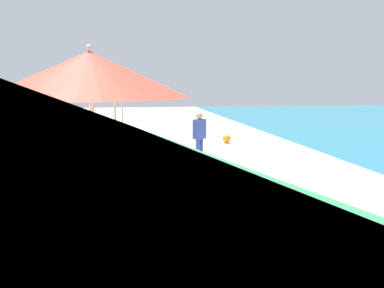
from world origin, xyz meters
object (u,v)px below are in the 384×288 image
object	(u,v)px
lounger_farthest_shoreside	(140,144)
person_walking_near	(199,133)
umbrella_farthest	(121,77)
cooler_box	(72,159)
beach_ball	(227,139)
lounger_third_shoreside	(168,225)
umbrella_fourth	(114,77)
lounger_fourth_shoreside	(156,169)
umbrella_third	(90,75)
lounger_fourth_inland	(147,202)

from	to	relation	value
lounger_farthest_shoreside	person_walking_near	bearing A→B (deg)	-35.22
umbrella_farthest	cooler_box	world-z (taller)	umbrella_farthest
umbrella_farthest	lounger_farthest_shoreside	xyz separation A→B (m)	(0.51, 1.19, -2.14)
beach_ball	lounger_third_shoreside	bearing A→B (deg)	-109.80
umbrella_fourth	lounger_fourth_shoreside	distance (m)	2.58
umbrella_third	cooler_box	size ratio (longest dim) A/B	4.21
cooler_box	lounger_farthest_shoreside	bearing A→B (deg)	31.08
lounger_third_shoreside	lounger_fourth_inland	world-z (taller)	lounger_third_shoreside
lounger_fourth_shoreside	beach_ball	xyz separation A→B (m)	(3.12, 5.39, -0.16)
umbrella_fourth	person_walking_near	bearing A→B (deg)	54.13
lounger_third_shoreside	lounger_fourth_shoreside	xyz separation A→B (m)	(0.04, 3.37, 0.02)
umbrella_fourth	cooler_box	distance (m)	4.54
beach_ball	cooler_box	bearing A→B (deg)	-151.02
lounger_fourth_inland	person_walking_near	xyz separation A→B (m)	(1.64, 3.99, 0.62)
lounger_fourth_shoreside	beach_ball	world-z (taller)	lounger_fourth_shoreside
umbrella_third	lounger_third_shoreside	xyz separation A→B (m)	(0.84, 1.24, -2.06)
lounger_fourth_shoreside	umbrella_fourth	bearing A→B (deg)	-120.72
umbrella_third	person_walking_near	xyz separation A→B (m)	(2.24, 6.38, -1.47)
lounger_fourth_shoreside	umbrella_third	bearing A→B (deg)	-98.03
umbrella_fourth	lounger_fourth_inland	world-z (taller)	umbrella_fourth
lounger_fourth_inland	umbrella_farthest	distance (m)	5.15
lounger_third_shoreside	lounger_farthest_shoreside	distance (m)	6.97
lounger_farthest_shoreside	lounger_fourth_inland	bearing A→B (deg)	-77.42
umbrella_fourth	lounger_farthest_shoreside	world-z (taller)	umbrella_fourth
lounger_fourth_inland	cooler_box	size ratio (longest dim) A/B	2.63
umbrella_farthest	beach_ball	xyz separation A→B (m)	(3.93, 2.98, -2.32)
umbrella_fourth	umbrella_farthest	distance (m)	3.66
person_walking_near	cooler_box	world-z (taller)	person_walking_near
cooler_box	beach_ball	bearing A→B (deg)	28.98
lounger_fourth_inland	lounger_farthest_shoreside	world-z (taller)	lounger_farthest_shoreside
beach_ball	person_walking_near	bearing A→B (deg)	-115.91
lounger_third_shoreside	lounger_fourth_inland	xyz separation A→B (m)	(-0.25, 1.15, -0.03)
lounger_third_shoreside	cooler_box	size ratio (longest dim) A/B	2.46
lounger_fourth_shoreside	lounger_third_shoreside	bearing A→B (deg)	-87.88
cooler_box	umbrella_fourth	bearing A→B (deg)	-68.06
lounger_fourth_shoreside	person_walking_near	bearing A→B (deg)	55.30
cooler_box	beach_ball	size ratio (longest dim) A/B	1.89
umbrella_farthest	beach_ball	world-z (taller)	umbrella_farthest
umbrella_third	cooler_box	world-z (taller)	umbrella_third
cooler_box	lounger_fourth_inland	bearing A→B (deg)	-66.40
lounger_fourth_inland	lounger_fourth_shoreside	bearing A→B (deg)	72.92
lounger_fourth_shoreside	lounger_fourth_inland	bearing A→B (deg)	-94.59
person_walking_near	umbrella_fourth	bearing A→B (deg)	103.95
lounger_third_shoreside	cooler_box	bearing A→B (deg)	100.78
umbrella_fourth	beach_ball	bearing A→B (deg)	59.30
lounger_fourth_inland	beach_ball	xyz separation A→B (m)	(3.40, 7.61, -0.12)
lounger_third_shoreside	umbrella_fourth	world-z (taller)	umbrella_fourth
umbrella_third	umbrella_fourth	distance (m)	3.35
lounger_fourth_inland	cooler_box	world-z (taller)	lounger_fourth_inland
umbrella_third	lounger_fourth_inland	size ratio (longest dim) A/B	1.60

